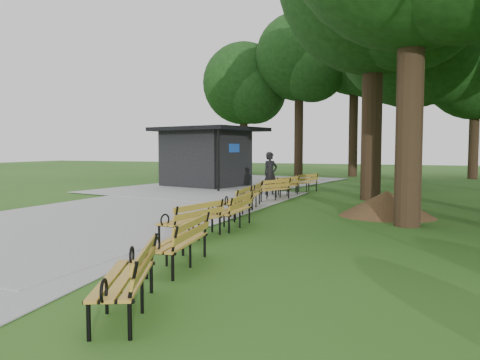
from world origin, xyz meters
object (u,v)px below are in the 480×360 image
at_px(person, 270,174).
at_px(bench_6, 271,190).
at_px(bench_0, 124,279).
at_px(bench_4, 236,201).
at_px(bench_1, 178,242).
at_px(bench_5, 250,195).
at_px(kiosk, 206,157).
at_px(bench_2, 191,220).
at_px(dirt_mound, 387,204).
at_px(lawn_tree_4, 413,32).
at_px(bench_8, 303,183).
at_px(lamp_post, 218,144).
at_px(bench_7, 283,186).
at_px(bench_3, 232,211).

height_order(person, bench_6, person).
bearing_deg(bench_0, bench_4, 168.27).
bearing_deg(bench_6, bench_0, 32.65).
bearing_deg(bench_1, bench_5, -176.74).
height_order(kiosk, bench_4, kiosk).
height_order(bench_2, bench_6, same).
relative_size(dirt_mound, bench_5, 1.26).
xyz_separation_m(kiosk, lawn_tree_4, (10.34, 1.67, 6.11)).
distance_m(dirt_mound, bench_8, 7.94).
bearing_deg(bench_4, bench_8, 173.04).
xyz_separation_m(lamp_post, bench_0, (6.64, -17.86, -1.86)).
distance_m(lamp_post, bench_5, 9.17).
bearing_deg(kiosk, bench_1, -51.45).
height_order(bench_4, bench_7, same).
relative_size(lamp_post, bench_6, 1.68).
relative_size(bench_3, bench_8, 1.00).
xyz_separation_m(bench_6, bench_7, (-0.01, 1.70, 0.00)).
bearing_deg(bench_7, dirt_mound, 63.33).
relative_size(bench_0, bench_4, 1.00).
bearing_deg(bench_7, bench_8, -170.09).
relative_size(kiosk, lamp_post, 1.57).
xyz_separation_m(bench_5, bench_6, (0.03, 2.37, 0.00)).
bearing_deg(person, lawn_tree_4, -10.73).
relative_size(bench_4, bench_5, 1.00).
xyz_separation_m(dirt_mound, bench_3, (-3.66, -3.45, 0.05)).
distance_m(person, dirt_mound, 6.95).
height_order(lamp_post, bench_8, lamp_post).
distance_m(bench_1, bench_2, 2.43).
relative_size(bench_1, lawn_tree_4, 0.17).
bearing_deg(lawn_tree_4, dirt_mound, -92.66).
xyz_separation_m(bench_0, lawn_tree_4, (2.97, 19.48, 7.24)).
xyz_separation_m(bench_7, bench_8, (0.31, 2.29, 0.00)).
bearing_deg(bench_5, lawn_tree_4, 141.25).
distance_m(person, bench_8, 2.35).
bearing_deg(bench_0, lamp_post, 176.26).
bearing_deg(person, bench_4, -135.35).
bearing_deg(bench_6, bench_7, -156.02).
bearing_deg(bench_2, lawn_tree_4, 175.24).
relative_size(lamp_post, bench_1, 1.68).
xyz_separation_m(bench_5, lawn_tree_4, (5.00, 9.33, 7.24)).
height_order(bench_0, bench_5, same).
height_order(kiosk, bench_8, kiosk).
bearing_deg(bench_4, bench_0, 6.41).
bearing_deg(bench_6, bench_4, 25.81).
relative_size(bench_2, bench_4, 1.00).
xyz_separation_m(bench_3, bench_4, (-0.70, 2.03, 0.00)).
distance_m(bench_8, lawn_tree_4, 9.12).
xyz_separation_m(bench_1, bench_4, (-1.36, 6.10, 0.00)).
height_order(bench_6, lawn_tree_4, lawn_tree_4).
relative_size(bench_1, bench_8, 1.00).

